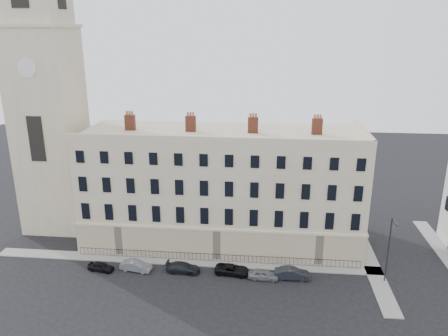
{
  "coord_description": "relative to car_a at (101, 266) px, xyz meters",
  "views": [
    {
      "loc": [
        -0.29,
        -42.37,
        27.73
      ],
      "look_at": [
        -5.5,
        10.0,
        10.81
      ],
      "focal_mm": 35.0,
      "sensor_mm": 36.0,
      "label": 1
    }
  ],
  "objects": [
    {
      "name": "car_d",
      "position": [
        15.71,
        0.82,
        0.03
      ],
      "size": [
        4.28,
        2.36,
        1.14
      ],
      "primitive_type": "imported",
      "rotation": [
        0.0,
        0.0,
        1.45
      ],
      "color": "black",
      "rests_on": "ground"
    },
    {
      "name": "pavement_adjacent",
      "position": [
        42.51,
        8.02,
        -0.48
      ],
      "size": [
        2.0,
        20.0,
        0.12
      ],
      "primitive_type": "cube",
      "color": "gray",
      "rests_on": "ground"
    },
    {
      "name": "pavement_east_return",
      "position": [
        32.51,
        6.02,
        -0.48
      ],
      "size": [
        2.0,
        24.0,
        0.12
      ],
      "primitive_type": "cube",
      "color": "gray",
      "rests_on": "ground"
    },
    {
      "name": "ground",
      "position": [
        19.51,
        -1.98,
        -0.54
      ],
      "size": [
        160.0,
        160.0,
        0.0
      ],
      "primitive_type": "plane",
      "color": "black",
      "rests_on": "ground"
    },
    {
      "name": "streetlamp",
      "position": [
        33.22,
        0.78,
        3.87
      ],
      "size": [
        0.35,
        1.72,
        7.96
      ],
      "rotation": [
        0.0,
        0.0,
        -0.11
      ],
      "color": "#2B2C30",
      "rests_on": "ground"
    },
    {
      "name": "railings",
      "position": [
        13.51,
        3.42,
        0.01
      ],
      "size": [
        35.0,
        0.04,
        0.96
      ],
      "color": "black",
      "rests_on": "ground"
    },
    {
      "name": "car_e",
      "position": [
        19.39,
        0.05,
        0.06
      ],
      "size": [
        3.63,
        1.64,
        1.21
      ],
      "primitive_type": "imported",
      "rotation": [
        0.0,
        0.0,
        1.51
      ],
      "color": "slate",
      "rests_on": "ground"
    },
    {
      "name": "car_b",
      "position": [
        4.18,
        0.44,
        0.08
      ],
      "size": [
        3.92,
        1.85,
        1.24
      ],
      "primitive_type": "imported",
      "rotation": [
        0.0,
        0.0,
        1.42
      ],
      "color": "slate",
      "rests_on": "ground"
    },
    {
      "name": "terrace",
      "position": [
        13.55,
        9.99,
        6.96
      ],
      "size": [
        36.22,
        12.22,
        17.0
      ],
      "color": "beige",
      "rests_on": "ground"
    },
    {
      "name": "church_tower",
      "position": [
        -10.49,
        12.01,
        18.12
      ],
      "size": [
        8.0,
        8.13,
        44.0
      ],
      "color": "beige",
      "rests_on": "ground"
    },
    {
      "name": "car_a",
      "position": [
        0.0,
        0.0,
        0.0
      ],
      "size": [
        3.33,
        1.78,
        1.08
      ],
      "primitive_type": "imported",
      "rotation": [
        0.0,
        0.0,
        1.4
      ],
      "color": "black",
      "rests_on": "ground"
    },
    {
      "name": "pavement_terrace",
      "position": [
        9.51,
        3.02,
        -0.48
      ],
      "size": [
        48.0,
        2.0,
        0.12
      ],
      "primitive_type": "cube",
      "color": "gray",
      "rests_on": "ground"
    },
    {
      "name": "car_c",
      "position": [
        9.85,
        0.63,
        0.06
      ],
      "size": [
        4.19,
        1.92,
        1.19
      ],
      "primitive_type": "imported",
      "rotation": [
        0.0,
        0.0,
        1.51
      ],
      "color": "black",
      "rests_on": "ground"
    },
    {
      "name": "car_f",
      "position": [
        22.67,
        0.48,
        0.13
      ],
      "size": [
        4.06,
        1.43,
        1.34
      ],
      "primitive_type": "imported",
      "rotation": [
        0.0,
        0.0,
        1.57
      ],
      "color": "#1F2329",
      "rests_on": "ground"
    }
  ]
}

